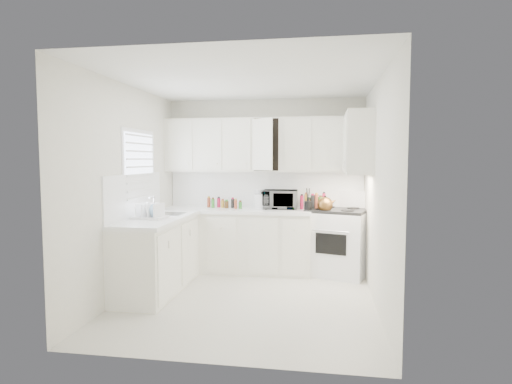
% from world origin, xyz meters
% --- Properties ---
extents(floor, '(3.20, 3.20, 0.00)m').
position_xyz_m(floor, '(0.00, 0.00, 0.00)').
color(floor, silver).
rests_on(floor, ground).
extents(ceiling, '(3.20, 3.20, 0.00)m').
position_xyz_m(ceiling, '(0.00, 0.00, 2.60)').
color(ceiling, white).
rests_on(ceiling, ground).
extents(wall_back, '(3.00, 0.00, 3.00)m').
position_xyz_m(wall_back, '(0.00, 1.60, 1.30)').
color(wall_back, white).
rests_on(wall_back, ground).
extents(wall_front, '(3.00, 0.00, 3.00)m').
position_xyz_m(wall_front, '(0.00, -1.60, 1.30)').
color(wall_front, white).
rests_on(wall_front, ground).
extents(wall_left, '(0.00, 3.20, 3.20)m').
position_xyz_m(wall_left, '(-1.50, 0.00, 1.30)').
color(wall_left, white).
rests_on(wall_left, ground).
extents(wall_right, '(0.00, 3.20, 3.20)m').
position_xyz_m(wall_right, '(1.50, 0.00, 1.30)').
color(wall_right, white).
rests_on(wall_right, ground).
extents(window_blinds, '(0.06, 0.96, 1.06)m').
position_xyz_m(window_blinds, '(-1.48, 0.35, 1.55)').
color(window_blinds, white).
rests_on(window_blinds, wall_left).
extents(lower_cabinets_back, '(2.22, 0.60, 0.90)m').
position_xyz_m(lower_cabinets_back, '(-0.39, 1.30, 0.45)').
color(lower_cabinets_back, white).
rests_on(lower_cabinets_back, floor).
extents(lower_cabinets_left, '(0.60, 1.60, 0.90)m').
position_xyz_m(lower_cabinets_left, '(-1.20, 0.20, 0.45)').
color(lower_cabinets_left, white).
rests_on(lower_cabinets_left, floor).
extents(countertop_back, '(2.24, 0.64, 0.05)m').
position_xyz_m(countertop_back, '(-0.39, 1.29, 0.93)').
color(countertop_back, white).
rests_on(countertop_back, lower_cabinets_back).
extents(countertop_left, '(0.64, 1.62, 0.05)m').
position_xyz_m(countertop_left, '(-1.19, 0.20, 0.93)').
color(countertop_left, white).
rests_on(countertop_left, lower_cabinets_left).
extents(backsplash_back, '(2.98, 0.02, 0.55)m').
position_xyz_m(backsplash_back, '(0.00, 1.59, 1.23)').
color(backsplash_back, white).
rests_on(backsplash_back, wall_back).
extents(backsplash_left, '(0.02, 1.60, 0.55)m').
position_xyz_m(backsplash_left, '(-1.49, 0.20, 1.23)').
color(backsplash_left, white).
rests_on(backsplash_left, wall_left).
extents(upper_cabinets_back, '(3.00, 0.33, 0.80)m').
position_xyz_m(upper_cabinets_back, '(0.00, 1.44, 1.50)').
color(upper_cabinets_back, white).
rests_on(upper_cabinets_back, wall_back).
extents(upper_cabinets_right, '(0.33, 0.90, 0.80)m').
position_xyz_m(upper_cabinets_right, '(1.33, 0.82, 1.50)').
color(upper_cabinets_right, white).
rests_on(upper_cabinets_right, wall_right).
extents(sink, '(0.42, 0.38, 0.30)m').
position_xyz_m(sink, '(-1.19, 0.55, 1.07)').
color(sink, gray).
rests_on(sink, countertop_left).
extents(stove, '(0.96, 0.87, 1.24)m').
position_xyz_m(stove, '(1.10, 1.31, 0.62)').
color(stove, white).
rests_on(stove, floor).
extents(tea_kettle, '(0.29, 0.25, 0.25)m').
position_xyz_m(tea_kettle, '(0.92, 1.15, 1.06)').
color(tea_kettle, brown).
rests_on(tea_kettle, stove).
extents(frying_pan, '(0.32, 0.46, 0.04)m').
position_xyz_m(frying_pan, '(1.28, 1.47, 0.96)').
color(frying_pan, black).
rests_on(frying_pan, stove).
extents(microwave, '(0.51, 0.30, 0.34)m').
position_xyz_m(microwave, '(0.26, 1.39, 1.12)').
color(microwave, gray).
rests_on(microwave, countertop_back).
extents(rice_cooker, '(0.29, 0.29, 0.24)m').
position_xyz_m(rice_cooker, '(-0.02, 1.42, 1.07)').
color(rice_cooker, white).
rests_on(rice_cooker, countertop_back).
extents(paper_towel, '(0.12, 0.12, 0.27)m').
position_xyz_m(paper_towel, '(-0.08, 1.52, 1.08)').
color(paper_towel, white).
rests_on(paper_towel, countertop_back).
extents(utensil_crock, '(0.15, 0.15, 0.34)m').
position_xyz_m(utensil_crock, '(0.68, 1.15, 1.12)').
color(utensil_crock, black).
rests_on(utensil_crock, countertop_back).
extents(dish_rack, '(0.43, 0.34, 0.22)m').
position_xyz_m(dish_rack, '(-1.24, 0.08, 1.06)').
color(dish_rack, white).
rests_on(dish_rack, countertop_left).
extents(spice_left_0, '(0.06, 0.06, 0.13)m').
position_xyz_m(spice_left_0, '(-0.85, 1.42, 1.02)').
color(spice_left_0, '#9B432A').
rests_on(spice_left_0, countertop_back).
extents(spice_left_1, '(0.06, 0.06, 0.13)m').
position_xyz_m(spice_left_1, '(-0.78, 1.33, 1.02)').
color(spice_left_1, '#2F7D29').
rests_on(spice_left_1, countertop_back).
extents(spice_left_2, '(0.06, 0.06, 0.13)m').
position_xyz_m(spice_left_2, '(-0.70, 1.42, 1.02)').
color(spice_left_2, '#BB1940').
rests_on(spice_left_2, countertop_back).
extents(spice_left_3, '(0.06, 0.06, 0.13)m').
position_xyz_m(spice_left_3, '(-0.62, 1.33, 1.02)').
color(spice_left_3, '#BC8C2C').
rests_on(spice_left_3, countertop_back).
extents(spice_left_4, '(0.06, 0.06, 0.13)m').
position_xyz_m(spice_left_4, '(-0.55, 1.42, 1.02)').
color(spice_left_4, '#523417').
rests_on(spice_left_4, countertop_back).
extents(spice_left_5, '(0.06, 0.06, 0.13)m').
position_xyz_m(spice_left_5, '(-0.47, 1.33, 1.02)').
color(spice_left_5, black).
rests_on(spice_left_5, countertop_back).
extents(spice_left_6, '(0.06, 0.06, 0.13)m').
position_xyz_m(spice_left_6, '(-0.40, 1.42, 1.02)').
color(spice_left_6, '#9B432A').
rests_on(spice_left_6, countertop_back).
extents(spice_left_7, '(0.06, 0.06, 0.13)m').
position_xyz_m(spice_left_7, '(-0.32, 1.33, 1.02)').
color(spice_left_7, '#2F7D29').
rests_on(spice_left_7, countertop_back).
extents(sauce_right_0, '(0.06, 0.06, 0.19)m').
position_xyz_m(sauce_right_0, '(0.58, 1.46, 1.05)').
color(sauce_right_0, '#BB1940').
rests_on(sauce_right_0, countertop_back).
extents(sauce_right_1, '(0.06, 0.06, 0.19)m').
position_xyz_m(sauce_right_1, '(0.64, 1.40, 1.05)').
color(sauce_right_1, '#BC8C2C').
rests_on(sauce_right_1, countertop_back).
extents(sauce_right_2, '(0.06, 0.06, 0.19)m').
position_xyz_m(sauce_right_2, '(0.69, 1.46, 1.05)').
color(sauce_right_2, '#523417').
rests_on(sauce_right_2, countertop_back).
extents(sauce_right_3, '(0.06, 0.06, 0.19)m').
position_xyz_m(sauce_right_3, '(0.74, 1.40, 1.05)').
color(sauce_right_3, black).
rests_on(sauce_right_3, countertop_back).
extents(sauce_right_4, '(0.06, 0.06, 0.19)m').
position_xyz_m(sauce_right_4, '(0.80, 1.46, 1.05)').
color(sauce_right_4, '#9B432A').
rests_on(sauce_right_4, countertop_back).
extents(sauce_right_5, '(0.06, 0.06, 0.19)m').
position_xyz_m(sauce_right_5, '(0.85, 1.40, 1.05)').
color(sauce_right_5, '#2F7D29').
rests_on(sauce_right_5, countertop_back).
extents(sauce_right_6, '(0.06, 0.06, 0.19)m').
position_xyz_m(sauce_right_6, '(0.91, 1.46, 1.05)').
color(sauce_right_6, '#BB1940').
rests_on(sauce_right_6, countertop_back).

